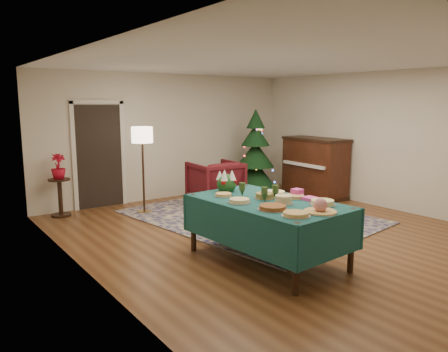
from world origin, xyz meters
TOP-DOWN VIEW (x-y plane):
  - room_shell at (0.00, 0.00)m, footprint 7.00×7.00m
  - doorway at (-1.60, 3.48)m, footprint 1.08×0.04m
  - rug at (0.31, 1.07)m, footprint 3.74×4.60m
  - buffet_table at (-0.92, -0.79)m, footprint 1.37×2.18m
  - platter_0 at (-1.19, -1.57)m, footprint 0.33×0.33m
  - platter_1 at (-0.84, -1.62)m, footprint 0.39×0.39m
  - platter_2 at (-0.52, -1.37)m, footprint 0.33×0.33m
  - platter_3 at (-1.19, -1.19)m, footprint 0.38×0.38m
  - platter_4 at (-0.88, -1.04)m, footprint 0.25×0.25m
  - platter_5 at (-0.52, -0.88)m, footprint 0.30×0.30m
  - platter_6 at (-1.29, -0.67)m, footprint 0.30×0.30m
  - platter_7 at (-0.86, -0.67)m, footprint 0.29×0.29m
  - platter_8 at (-0.55, -0.54)m, footprint 0.32×0.32m
  - platter_9 at (-1.23, -0.23)m, footprint 0.26×0.26m
  - goblet_0 at (-1.02, -0.38)m, footprint 0.09×0.09m
  - goblet_1 at (-0.76, -0.77)m, footprint 0.09×0.09m
  - goblet_2 at (-0.98, -0.79)m, footprint 0.09×0.09m
  - napkin_stack at (-0.44, -1.09)m, footprint 0.17×0.17m
  - gift_box at (-0.43, -0.84)m, footprint 0.14×0.14m
  - centerpiece at (-0.99, 0.02)m, footprint 0.29×0.30m
  - armchair at (0.46, 2.39)m, footprint 1.02×0.96m
  - floor_lamp at (-1.10, 2.54)m, footprint 0.40×0.40m
  - side_table at (-2.48, 3.20)m, footprint 0.39×0.39m
  - potted_plant at (-2.48, 3.20)m, footprint 0.26×0.46m
  - christmas_tree at (1.76, 2.66)m, footprint 1.18×1.18m
  - piano at (2.66, 1.66)m, footprint 0.80×1.56m

SIDE VIEW (x-z plane):
  - rug at x=0.31m, z-range 0.00..0.02m
  - side_table at x=-2.48m, z-range -0.01..0.70m
  - armchair at x=0.46m, z-range 0.00..0.98m
  - piano at x=2.66m, z-range -0.01..1.30m
  - buffet_table at x=-0.92m, z-range 0.25..1.07m
  - potted_plant at x=-2.48m, z-range 0.70..0.96m
  - platter_5 at x=-0.52m, z-range 0.82..0.86m
  - platter_9 at x=-1.23m, z-range 0.82..0.86m
  - platter_8 at x=-0.55m, z-range 0.82..0.86m
  - napkin_stack at x=-0.44m, z-range 0.82..0.86m
  - platter_0 at x=-1.19m, z-range 0.82..0.87m
  - platter_3 at x=-1.19m, z-range 0.82..0.87m
  - platter_6 at x=-1.29m, z-range 0.82..0.87m
  - platter_2 at x=-0.52m, z-range 0.82..0.88m
  - platter_7 at x=-0.86m, z-range 0.82..0.90m
  - platter_4 at x=-0.88m, z-range 0.82..0.93m
  - gift_box at x=-0.43m, z-range 0.82..0.93m
  - christmas_tree at x=1.76m, z-range -0.10..1.85m
  - platter_1 at x=-0.84m, z-range 0.80..0.97m
  - goblet_0 at x=-1.02m, z-range 0.82..1.02m
  - goblet_1 at x=-0.76m, z-range 0.82..1.02m
  - goblet_2 at x=-0.98m, z-range 0.82..1.02m
  - centerpiece at x=-0.99m, z-range 0.79..1.13m
  - doorway at x=-1.60m, z-range 0.02..2.18m
  - room_shell at x=0.00m, z-range -2.15..4.85m
  - floor_lamp at x=-1.10m, z-range 0.57..2.21m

